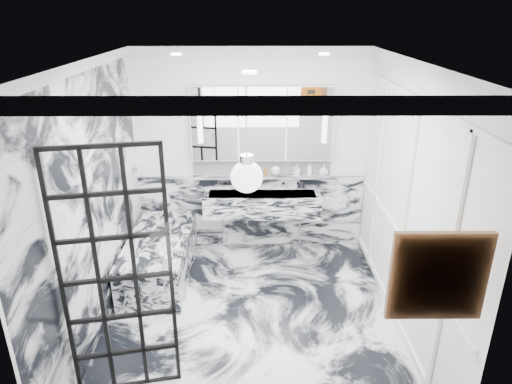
{
  "coord_description": "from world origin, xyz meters",
  "views": [
    {
      "loc": [
        0.03,
        -4.22,
        3.24
      ],
      "look_at": [
        0.06,
        0.5,
        1.33
      ],
      "focal_mm": 32.0,
      "sensor_mm": 36.0,
      "label": 1
    }
  ],
  "objects_px": {
    "crittall_door": "(117,279)",
    "mirror_cabinet": "(262,123)",
    "trough_sink": "(262,204)",
    "bathtub": "(160,257)"
  },
  "relations": [
    {
      "from": "crittall_door",
      "to": "mirror_cabinet",
      "type": "relative_size",
      "value": 1.21
    },
    {
      "from": "trough_sink",
      "to": "crittall_door",
      "type": "bearing_deg",
      "value": -116.53
    },
    {
      "from": "trough_sink",
      "to": "bathtub",
      "type": "relative_size",
      "value": 0.97
    },
    {
      "from": "mirror_cabinet",
      "to": "trough_sink",
      "type": "bearing_deg",
      "value": -90.0
    },
    {
      "from": "crittall_door",
      "to": "bathtub",
      "type": "relative_size",
      "value": 1.39
    },
    {
      "from": "mirror_cabinet",
      "to": "bathtub",
      "type": "bearing_deg",
      "value": -147.94
    },
    {
      "from": "mirror_cabinet",
      "to": "bathtub",
      "type": "height_order",
      "value": "mirror_cabinet"
    },
    {
      "from": "trough_sink",
      "to": "bathtub",
      "type": "height_order",
      "value": "trough_sink"
    },
    {
      "from": "mirror_cabinet",
      "to": "bathtub",
      "type": "relative_size",
      "value": 1.15
    },
    {
      "from": "trough_sink",
      "to": "mirror_cabinet",
      "type": "height_order",
      "value": "mirror_cabinet"
    }
  ]
}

